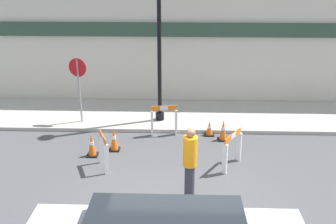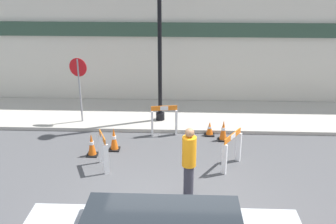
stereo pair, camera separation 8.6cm
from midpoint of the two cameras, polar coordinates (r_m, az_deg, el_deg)
The scene contains 13 objects.
ground_plane at distance 8.60m, azimuth 1.33°, elevation -15.56°, with size 60.00×60.00×0.00m, color #4C4C4F.
sidewalk_slab at distance 13.78m, azimuth 1.63°, elevation -0.44°, with size 18.00×2.83×0.11m.
storefront_facade at distance 14.49m, azimuth 1.79°, elevation 11.73°, with size 18.00×0.22×5.50m.
streetlamp_post at distance 12.34m, azimuth -1.51°, elevation 14.17°, with size 0.44×0.44×5.49m.
stop_sign at distance 12.95m, azimuth -13.04°, elevation 4.58°, with size 0.59×0.15×2.14m.
barricade_0 at distance 10.40m, azimuth -9.56°, elevation -5.55°, with size 0.40×0.70×0.97m.
barricade_1 at distance 10.44m, azimuth 9.08°, elevation -5.26°, with size 0.60×0.84×0.98m.
barricade_2 at distance 12.16m, azimuth -0.78°, elevation -1.09°, with size 0.82×0.25×0.98m.
traffic_cone_0 at distance 12.02m, azimuth 7.82°, elevation -2.66°, with size 0.30×0.30×0.65m.
traffic_cone_1 at distance 12.35m, azimuth 5.83°, elevation -2.42°, with size 0.30×0.30×0.45m.
traffic_cone_2 at distance 11.39m, azimuth -8.05°, elevation -3.98°, with size 0.30×0.30×0.69m.
traffic_cone_3 at distance 11.18m, azimuth -11.21°, elevation -4.76°, with size 0.30×0.30×0.67m.
person_worker at distance 8.85m, azimuth 2.93°, elevation -7.11°, with size 0.39×0.39×1.75m.
Camera 1 is at (-0.00, -6.88, 5.16)m, focal length 42.00 mm.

